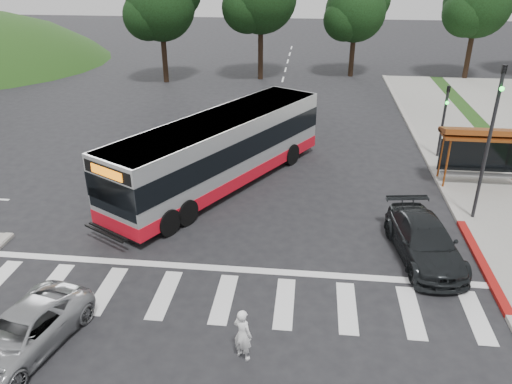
# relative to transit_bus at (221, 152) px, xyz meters

# --- Properties ---
(ground) EXTENTS (140.00, 140.00, 0.00)m
(ground) POSITION_rel_transit_bus_xyz_m (1.59, -3.76, -1.68)
(ground) COLOR black
(ground) RESTS_ON ground
(sidewalk_east) EXTENTS (4.00, 40.00, 0.12)m
(sidewalk_east) POSITION_rel_transit_bus_xyz_m (12.59, 4.24, -1.62)
(sidewalk_east) COLOR gray
(sidewalk_east) RESTS_ON ground
(curb_east) EXTENTS (0.30, 40.00, 0.15)m
(curb_east) POSITION_rel_transit_bus_xyz_m (10.59, 4.24, -1.60)
(curb_east) COLOR #9E9991
(curb_east) RESTS_ON ground
(curb_east_red) EXTENTS (0.32, 6.00, 0.15)m
(curb_east_red) POSITION_rel_transit_bus_xyz_m (10.59, -5.76, -1.60)
(curb_east_red) COLOR maroon
(curb_east_red) RESTS_ON ground
(crosswalk_ladder) EXTENTS (18.00, 2.60, 0.01)m
(crosswalk_ladder) POSITION_rel_transit_bus_xyz_m (1.59, -8.76, -1.67)
(crosswalk_ladder) COLOR silver
(crosswalk_ladder) RESTS_ON ground
(bus_shelter) EXTENTS (4.20, 1.60, 2.86)m
(bus_shelter) POSITION_rel_transit_bus_xyz_m (12.39, 1.35, 0.67)
(bus_shelter) COLOR brown
(bus_shelter) RESTS_ON sidewalk_east
(traffic_signal_ne_tall) EXTENTS (0.18, 0.37, 6.50)m
(traffic_signal_ne_tall) POSITION_rel_transit_bus_xyz_m (11.19, -2.26, 2.20)
(traffic_signal_ne_tall) COLOR black
(traffic_signal_ne_tall) RESTS_ON ground
(traffic_signal_ne_short) EXTENTS (0.18, 0.37, 4.00)m
(traffic_signal_ne_short) POSITION_rel_transit_bus_xyz_m (11.19, 4.74, 0.80)
(traffic_signal_ne_short) COLOR black
(traffic_signal_ne_short) RESTS_ON ground
(tree_ne_a) EXTENTS (6.16, 5.74, 9.30)m
(tree_ne_a) POSITION_rel_transit_bus_xyz_m (17.66, 24.31, 4.72)
(tree_ne_a) COLOR black
(tree_ne_a) RESTS_ON parking_lot
(tree_north_b) EXTENTS (5.72, 5.33, 8.43)m
(tree_north_b) POSITION_rel_transit_bus_xyz_m (7.66, 24.30, 3.99)
(tree_north_b) COLOR black
(tree_north_b) RESTS_ON ground
(tree_north_c) EXTENTS (6.16, 5.74, 9.30)m
(tree_north_c) POSITION_rel_transit_bus_xyz_m (-8.34, 20.31, 4.62)
(tree_north_c) COLOR black
(tree_north_c) RESTS_ON ground
(transit_bus) EXTENTS (8.88, 12.66, 3.35)m
(transit_bus) POSITION_rel_transit_bus_xyz_m (0.00, 0.00, 0.00)
(transit_bus) COLOR #A5A7AA
(transit_bus) RESTS_ON ground
(pedestrian) EXTENTS (0.71, 0.64, 1.63)m
(pedestrian) POSITION_rel_transit_bus_xyz_m (2.56, -11.26, -0.86)
(pedestrian) COLOR white
(pedestrian) RESTS_ON ground
(dark_sedan) EXTENTS (2.69, 5.16, 1.43)m
(dark_sedan) POSITION_rel_transit_bus_xyz_m (8.51, -5.50, -0.96)
(dark_sedan) COLOR black
(dark_sedan) RESTS_ON ground
(silver_suv_south) EXTENTS (3.02, 4.76, 1.22)m
(silver_suv_south) POSITION_rel_transit_bus_xyz_m (-3.66, -11.67, -1.06)
(silver_suv_south) COLOR #9FA1A4
(silver_suv_south) RESTS_ON ground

